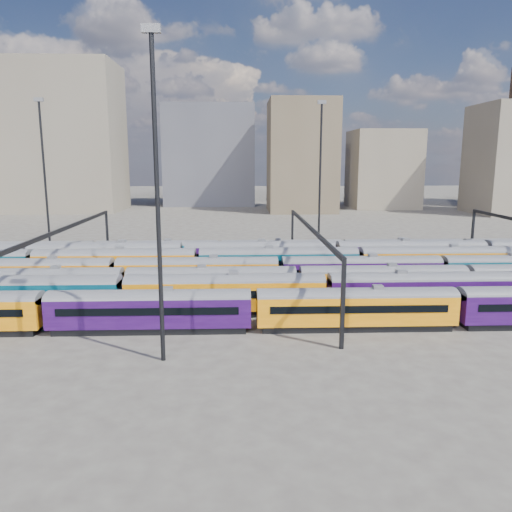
{
  "coord_description": "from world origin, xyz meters",
  "views": [
    {
      "loc": [
        1.17,
        -60.48,
        16.05
      ],
      "look_at": [
        3.58,
        6.84,
        3.0
      ],
      "focal_mm": 35.0,
      "sensor_mm": 36.0,
      "label": 1
    }
  ],
  "objects_px": {
    "rake_0": "(150,306)",
    "mast_2": "(157,187)",
    "rake_1": "(326,288)",
    "rake_2": "(298,279)"
  },
  "relations": [
    {
      "from": "rake_0",
      "to": "rake_1",
      "type": "distance_m",
      "value": 18.28
    },
    {
      "from": "rake_0",
      "to": "mast_2",
      "type": "bearing_deg",
      "value": -72.58
    },
    {
      "from": "rake_2",
      "to": "mast_2",
      "type": "xyz_separation_m",
      "value": [
        -12.96,
        -17.0,
        11.44
      ]
    },
    {
      "from": "rake_1",
      "to": "rake_2",
      "type": "xyz_separation_m",
      "value": [
        -2.43,
        5.0,
        -0.2
      ]
    },
    {
      "from": "rake_2",
      "to": "mast_2",
      "type": "distance_m",
      "value": 24.25
    },
    {
      "from": "rake_2",
      "to": "mast_2",
      "type": "bearing_deg",
      "value": -127.33
    },
    {
      "from": "rake_1",
      "to": "mast_2",
      "type": "distance_m",
      "value": 22.52
    },
    {
      "from": "rake_0",
      "to": "rake_1",
      "type": "relative_size",
      "value": 1.08
    },
    {
      "from": "rake_0",
      "to": "rake_1",
      "type": "xyz_separation_m",
      "value": [
        17.59,
        5.0,
        0.22
      ]
    },
    {
      "from": "rake_0",
      "to": "mast_2",
      "type": "height_order",
      "value": "mast_2"
    }
  ]
}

